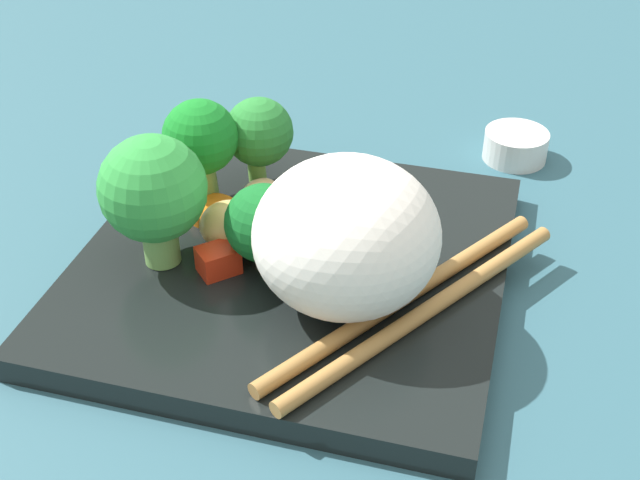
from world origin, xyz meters
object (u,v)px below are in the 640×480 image
square_plate (293,267)px  broccoli_floret_1 (153,191)px  chopstick_pair (416,304)px  rice_mound (346,236)px  sauce_cup (516,146)px  carrot_slice_3 (299,203)px

square_plate → broccoli_floret_1: broccoli_floret_1 is taller
chopstick_pair → rice_mound: bearing=121.9°
broccoli_floret_1 → sauce_cup: 26.98cm
rice_mound → chopstick_pair: (-3.77, -0.11, -3.57)cm
rice_mound → carrot_slice_3: 9.85cm
carrot_slice_3 → broccoli_floret_1: bearing=51.6°
broccoli_floret_1 → carrot_slice_3: (-5.76, -7.26, -4.17)cm
chopstick_pair → sauce_cup: (-2.90, -20.12, -0.94)cm
rice_mound → broccoli_floret_1: rice_mound is taller
square_plate → broccoli_floret_1: 9.02cm
rice_mound → broccoli_floret_1: (10.83, -0.31, 0.44)cm
square_plate → sauce_cup: sauce_cup is taller
square_plate → rice_mound: (-3.84, 2.60, 4.78)cm
broccoli_floret_1 → carrot_slice_3: bearing=-128.4°
square_plate → carrot_slice_3: 5.22cm
rice_mound → broccoli_floret_1: size_ratio=1.26×
rice_mound → carrot_slice_3: (5.08, -7.57, -3.73)cm
broccoli_floret_1 → rice_mound: bearing=178.4°
broccoli_floret_1 → chopstick_pair: (-14.60, 0.20, -4.01)cm
square_plate → sauce_cup: (-10.51, -17.63, 0.27)cm
rice_mound → broccoli_floret_1: 10.85cm
square_plate → rice_mound: 6.66cm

